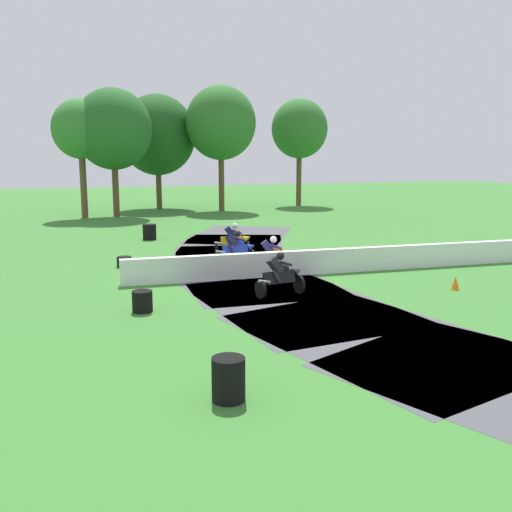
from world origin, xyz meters
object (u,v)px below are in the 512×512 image
object	(u,v)px
motorcycle_fourth_black	(281,275)
tire_stack_mid_a	(124,262)
motorcycle_trailing_orange	(272,256)
motorcycle_chase_blue	(237,248)
tire_stack_near	(149,232)
tire_stack_mid_b	(142,301)
tire_stack_far	(228,379)
traffic_cone	(455,283)
motorcycle_lead_yellow	(234,240)

from	to	relation	value
motorcycle_fourth_black	tire_stack_mid_a	bearing A→B (deg)	122.93
motorcycle_trailing_orange	motorcycle_fourth_black	bearing A→B (deg)	-106.46
motorcycle_chase_blue	motorcycle_fourth_black	bearing A→B (deg)	-92.94
tire_stack_near	tire_stack_mid_b	distance (m)	13.92
tire_stack_mid_a	tire_stack_far	xyz separation A→B (m)	(0.28, -13.18, 0.20)
tire_stack_near	tire_stack_mid_a	distance (m)	7.25
tire_stack_far	traffic_cone	xyz separation A→B (m)	(9.46, 5.60, -0.18)
tire_stack_mid_b	traffic_cone	xyz separation A→B (m)	(10.04, -0.80, -0.08)
motorcycle_fourth_black	tire_stack_mid_b	world-z (taller)	motorcycle_fourth_black
motorcycle_trailing_orange	tire_stack_mid_a	distance (m)	5.94
motorcycle_lead_yellow	tire_stack_mid_a	distance (m)	5.09
tire_stack_mid_a	motorcycle_lead_yellow	bearing A→B (deg)	14.01
tire_stack_near	tire_stack_far	bearing A→B (deg)	-95.24
motorcycle_trailing_orange	tire_stack_mid_a	size ratio (longest dim) A/B	2.97
tire_stack_near	motorcycle_trailing_orange	bearing A→B (deg)	-73.87
motorcycle_trailing_orange	tire_stack_mid_b	world-z (taller)	motorcycle_trailing_orange
tire_stack_near	tire_stack_mid_b	world-z (taller)	tire_stack_near
motorcycle_lead_yellow	motorcycle_fourth_black	world-z (taller)	motorcycle_lead_yellow
tire_stack_far	traffic_cone	size ratio (longest dim) A/B	1.82
motorcycle_fourth_black	tire_stack_far	bearing A→B (deg)	-119.04
motorcycle_trailing_orange	motorcycle_fourth_black	world-z (taller)	motorcycle_trailing_orange
motorcycle_lead_yellow	tire_stack_mid_b	size ratio (longest dim) A/B	2.86
motorcycle_lead_yellow	motorcycle_fourth_black	distance (m)	7.59
motorcycle_fourth_black	tire_stack_mid_a	xyz separation A→B (m)	(-4.09, 6.32, -0.45)
tire_stack_far	tire_stack_mid_a	bearing A→B (deg)	91.21
motorcycle_lead_yellow	motorcycle_chase_blue	bearing A→B (deg)	-104.38
motorcycle_trailing_orange	tire_stack_near	distance (m)	10.48
motorcycle_trailing_orange	tire_stack_mid_b	xyz separation A→B (m)	(-5.33, -3.65, -0.36)
motorcycle_trailing_orange	motorcycle_fourth_black	distance (m)	3.32
motorcycle_lead_yellow	tire_stack_far	world-z (taller)	motorcycle_lead_yellow
motorcycle_chase_blue	traffic_cone	size ratio (longest dim) A/B	3.89
motorcycle_chase_blue	tire_stack_mid_b	xyz separation A→B (m)	(-4.67, -5.85, -0.34)
motorcycle_chase_blue	tire_stack_near	bearing A→B (deg)	105.95
tire_stack_near	traffic_cone	size ratio (longest dim) A/B	1.82
motorcycle_fourth_black	tire_stack_near	xyz separation A→B (m)	(-1.97, 13.24, -0.25)
tire_stack_mid_b	motorcycle_fourth_black	bearing A→B (deg)	6.04
motorcycle_trailing_orange	tire_stack_far	distance (m)	11.12
motorcycle_trailing_orange	traffic_cone	distance (m)	6.49
tire_stack_near	motorcycle_lead_yellow	bearing A→B (deg)	-63.83
motorcycle_chase_blue	tire_stack_far	size ratio (longest dim) A/B	2.14
motorcycle_chase_blue	traffic_cone	xyz separation A→B (m)	(5.37, -6.65, -0.42)
motorcycle_chase_blue	traffic_cone	world-z (taller)	motorcycle_chase_blue
tire_stack_near	tire_stack_far	size ratio (longest dim) A/B	1.00
motorcycle_lead_yellow	tire_stack_mid_b	xyz separation A→B (m)	(-5.22, -8.01, -0.36)
tire_stack_mid_a	tire_stack_mid_b	xyz separation A→B (m)	(-0.30, -6.78, 0.10)
tire_stack_mid_a	motorcycle_fourth_black	bearing A→B (deg)	-57.07
motorcycle_lead_yellow	traffic_cone	xyz separation A→B (m)	(4.82, -8.81, -0.44)
motorcycle_lead_yellow	motorcycle_trailing_orange	world-z (taller)	same
motorcycle_chase_blue	tire_stack_mid_a	distance (m)	4.49
motorcycle_lead_yellow	tire_stack_mid_a	bearing A→B (deg)	-165.99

